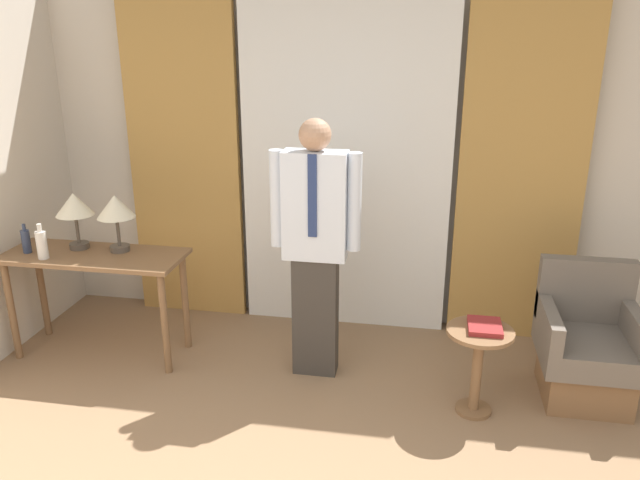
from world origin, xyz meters
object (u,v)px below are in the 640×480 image
(table_lamp_right, at_px, (116,209))
(bottle_by_lamp, at_px, (42,244))
(table_lamp_left, at_px, (74,207))
(side_table, at_px, (478,357))
(armchair, at_px, (586,350))
(bottle_near_edge, at_px, (26,241))
(desk, at_px, (95,271))
(person, at_px, (315,240))
(book, at_px, (485,326))

(table_lamp_right, xyz_separation_m, bottle_by_lamp, (-0.44, -0.23, -0.20))
(table_lamp_left, xyz_separation_m, table_lamp_right, (0.31, 0.00, 0.00))
(side_table, bearing_deg, armchair, 24.63)
(side_table, bearing_deg, bottle_near_edge, 175.64)
(desk, height_order, side_table, desk)
(table_lamp_right, xyz_separation_m, armchair, (3.17, -0.06, -0.75))
(table_lamp_left, height_order, person, person)
(bottle_by_lamp, bearing_deg, person, 4.75)
(table_lamp_left, bearing_deg, book, -7.31)
(person, bearing_deg, desk, -179.38)
(side_table, height_order, book, book)
(book, bearing_deg, desk, 174.25)
(desk, distance_m, bottle_near_edge, 0.51)
(bottle_by_lamp, height_order, side_table, bottle_by_lamp)
(bottle_near_edge, bearing_deg, book, -3.95)
(bottle_near_edge, bearing_deg, table_lamp_right, 13.13)
(desk, distance_m, person, 1.60)
(armchair, bearing_deg, table_lamp_left, 178.98)
(table_lamp_right, distance_m, book, 2.57)
(book, bearing_deg, armchair, 23.97)
(desk, distance_m, armchair, 3.34)
(armchair, height_order, side_table, armchair)
(armchair, height_order, book, armchair)
(bottle_by_lamp, relative_size, person, 0.14)
(table_lamp_left, distance_m, person, 1.73)
(table_lamp_left, bearing_deg, side_table, -7.80)
(person, bearing_deg, table_lamp_left, 177.47)
(table_lamp_left, height_order, bottle_by_lamp, table_lamp_left)
(person, height_order, armchair, person)
(armchair, bearing_deg, desk, -179.46)
(table_lamp_left, relative_size, bottle_near_edge, 1.94)
(table_lamp_right, xyz_separation_m, bottle_near_edge, (-0.62, -0.15, -0.22))
(desk, bearing_deg, bottle_by_lamp, -154.44)
(table_lamp_right, xyz_separation_m, book, (2.50, -0.36, -0.49))
(table_lamp_left, xyz_separation_m, armchair, (3.48, -0.06, -0.75))
(armchair, distance_m, book, 0.78)
(table_lamp_right, xyz_separation_m, person, (1.42, -0.08, -0.11))
(armchair, xyz_separation_m, book, (-0.67, -0.30, 0.26))
(bottle_near_edge, distance_m, side_table, 3.14)
(desk, xyz_separation_m, bottle_near_edge, (-0.47, -0.05, 0.21))
(table_lamp_right, distance_m, armchair, 3.25)
(table_lamp_right, height_order, person, person)
(bottle_near_edge, xyz_separation_m, bottle_by_lamp, (0.18, -0.09, 0.02))
(desk, bearing_deg, bottle_near_edge, -173.66)
(armchair, distance_m, side_table, 0.77)
(table_lamp_right, distance_m, bottle_near_edge, 0.67)
(table_lamp_right, bearing_deg, bottle_by_lamp, -152.48)
(side_table, bearing_deg, book, 39.76)
(table_lamp_left, relative_size, book, 1.71)
(armchair, bearing_deg, book, -156.03)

